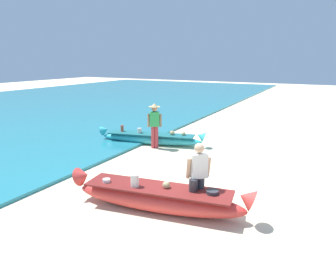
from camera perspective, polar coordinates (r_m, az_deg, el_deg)
The scene contains 6 objects.
ground_plane at distance 8.02m, azimuth 6.47°, elevation -11.53°, with size 80.00×80.00×0.00m, color beige.
sea at distance 23.97m, azimuth -23.47°, elevation 4.45°, with size 24.00×56.00×0.10m, color teal.
boat_red_foreground at distance 7.25m, azimuth -1.87°, elevation -11.55°, with size 4.37×1.39×0.86m.
boat_cyan_midground at distance 12.72m, azimuth -3.14°, elevation -0.77°, with size 4.49×1.58×0.70m.
person_vendor_hatted at distance 11.95m, azimuth -2.48°, elevation 2.13°, with size 0.57×0.46×1.76m.
person_tourist_customer at distance 6.97m, azimuth 5.64°, elevation -7.29°, with size 0.54×0.50×1.62m.
Camera 1 is at (2.58, -6.79, 3.39)m, focal length 33.22 mm.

